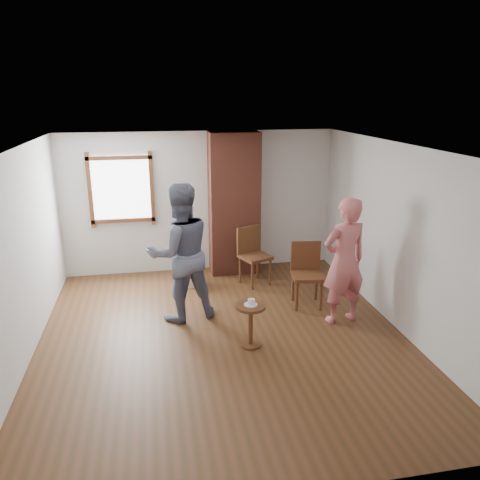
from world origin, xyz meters
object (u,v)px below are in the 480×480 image
Objects in this scene: dining_chair_left at (253,252)px; side_table at (251,318)px; man at (180,253)px; dining_chair_right at (307,270)px; stoneware_crock at (191,273)px; person_pink at (344,261)px.

dining_chair_left is 1.68× the size of side_table.
dining_chair_left is at bearing -153.09° from man.
man is at bearing -161.64° from dining_chair_left.
dining_chair_right reaches higher than side_table.
stoneware_crock is 1.48m from man.
stoneware_crock is 2.31m from side_table.
man is at bearing -23.79° from person_pink.
side_table reaches higher than stoneware_crock.
dining_chair_left reaches higher than stoneware_crock.
stoneware_crock is 0.44× the size of dining_chair_left.
dining_chair_right is 0.54× the size of person_pink.
person_pink is (1.47, 0.46, 0.54)m from side_table.
dining_chair_left is 0.54× the size of person_pink.
man is (-1.32, -1.15, 0.46)m from dining_chair_left.
dining_chair_right is 0.49× the size of man.
person_pink is (0.98, -1.69, 0.37)m from dining_chair_left.
side_table is 0.32× the size of person_pink.
dining_chair_right is at bearing -75.05° from person_pink.
man is at bearing -101.21° from stoneware_crock.
side_table is (-1.15, -1.14, -0.16)m from dining_chair_right.
stoneware_crock is 2.08m from dining_chair_right.
dining_chair_right reaches higher than stoneware_crock.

